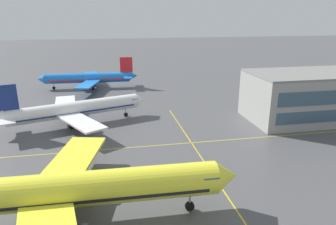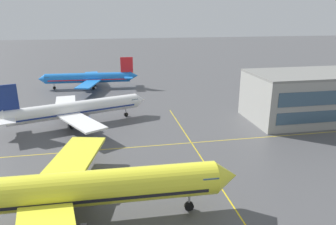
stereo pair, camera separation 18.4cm
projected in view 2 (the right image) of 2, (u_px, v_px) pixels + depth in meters
name	position (u px, v px, depth m)	size (l,w,h in m)	color
airliner_front_gate	(67.00, 190.00, 35.90)	(40.94, 35.39, 12.75)	yellow
airliner_second_row	(74.00, 109.00, 68.73)	(33.24, 28.41, 10.58)	white
airliner_third_row	(90.00, 78.00, 102.91)	(32.58, 28.08, 10.13)	blue
taxiway_markings	(225.00, 193.00, 43.21)	(168.64, 79.19, 0.01)	yellow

